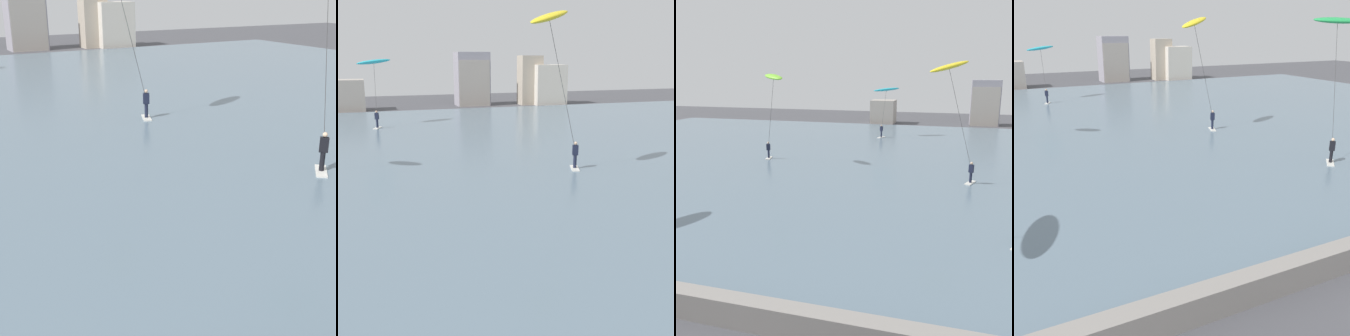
{
  "view_description": "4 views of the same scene",
  "coord_description": "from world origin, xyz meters",
  "views": [
    {
      "loc": [
        -5.11,
        0.33,
        7.02
      ],
      "look_at": [
        1.21,
        11.48,
        2.3
      ],
      "focal_mm": 52.25,
      "sensor_mm": 36.0,
      "label": 1
    },
    {
      "loc": [
        -4.79,
        1.29,
        6.67
      ],
      "look_at": [
        -1.7,
        10.71,
        4.15
      ],
      "focal_mm": 47.27,
      "sensor_mm": 36.0,
      "label": 2
    },
    {
      "loc": [
        5.84,
        -5.64,
        8.21
      ],
      "look_at": [
        -0.7,
        16.99,
        2.49
      ],
      "focal_mm": 41.8,
      "sensor_mm": 36.0,
      "label": 3
    },
    {
      "loc": [
        -9.86,
        -4.03,
        8.15
      ],
      "look_at": [
        -2.46,
        10.88,
        2.34
      ],
      "focal_mm": 42.42,
      "sensor_mm": 36.0,
      "label": 4
    }
  ],
  "objects": [
    {
      "name": "kitesurfer_cyan",
      "position": [
        -3.31,
        45.89,
        5.69
      ],
      "size": [
        3.63,
        4.14,
        6.44
      ],
      "color": "silver",
      "rests_on": "water_bay"
    },
    {
      "name": "kitesurfer_yellow",
      "position": [
        5.3,
        24.03,
        7.84
      ],
      "size": [
        4.05,
        2.27,
        9.12
      ],
      "color": "silver",
      "rests_on": "water_bay"
    },
    {
      "name": "kitesurfer_lime",
      "position": [
        -10.45,
        27.35,
        6.88
      ],
      "size": [
        3.02,
        2.76,
        8.25
      ],
      "color": "silver",
      "rests_on": "water_bay"
    },
    {
      "name": "water_bay",
      "position": [
        0.0,
        31.16,
        0.05
      ],
      "size": [
        84.0,
        52.0,
        0.1
      ],
      "primitive_type": "cube",
      "color": "slate",
      "rests_on": "ground"
    },
    {
      "name": "far_shore_buildings",
      "position": [
        10.82,
        60.48,
        3.01
      ],
      "size": [
        30.77,
        5.4,
        7.18
      ],
      "color": "#A89E93",
      "rests_on": "ground"
    },
    {
      "name": "seawall_barrier",
      "position": [
        0.0,
        4.46,
        0.5
      ],
      "size": [
        60.0,
        0.7,
        0.99
      ],
      "primitive_type": "cube",
      "color": "gray",
      "rests_on": "ground"
    }
  ]
}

